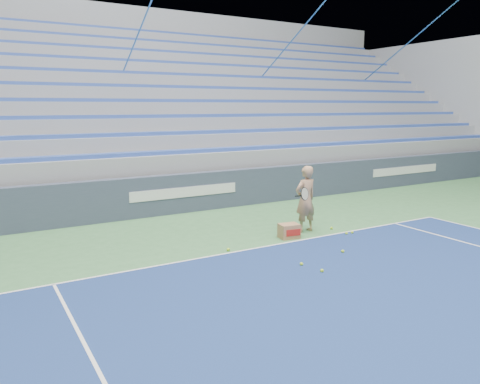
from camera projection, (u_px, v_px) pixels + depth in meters
name	position (u px, v px, depth m)	size (l,w,h in m)	color
sponsor_barrier	(183.00, 193.00, 13.21)	(30.00, 0.32, 1.10)	#384156
bleachers	(122.00, 123.00, 17.74)	(31.00, 9.15, 7.30)	#919399
tennis_player	(305.00, 199.00, 11.08)	(0.91, 0.83, 1.59)	tan
ball_box	(289.00, 231.00, 10.65)	(0.49, 0.40, 0.33)	#A1734D
tennis_ball_0	(301.00, 264.00, 8.81)	(0.07, 0.07, 0.07)	#B0DD2D
tennis_ball_1	(322.00, 271.00, 8.45)	(0.07, 0.07, 0.07)	#B0DD2D
tennis_ball_2	(346.00, 233.00, 10.94)	(0.07, 0.07, 0.07)	#B0DD2D
tennis_ball_3	(352.00, 232.00, 11.02)	(0.07, 0.07, 0.07)	#B0DD2D
tennis_ball_4	(332.00, 228.00, 11.42)	(0.07, 0.07, 0.07)	#B0DD2D
tennis_ball_5	(228.00, 249.00, 9.71)	(0.07, 0.07, 0.07)	#B0DD2D
tennis_ball_6	(343.00, 251.00, 9.58)	(0.07, 0.07, 0.07)	#B0DD2D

